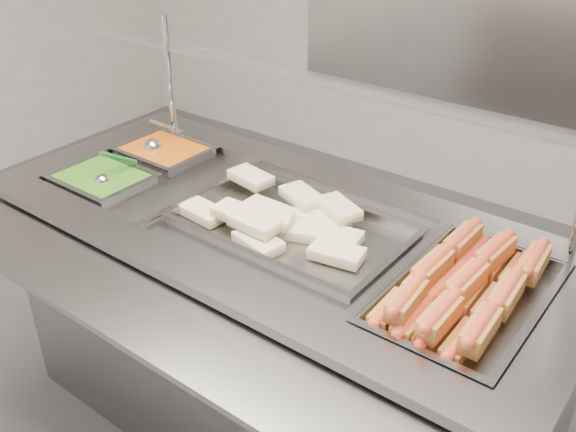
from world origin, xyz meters
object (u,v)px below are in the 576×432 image
Objects in this scene: pan_wraps at (291,231)px; serving_spoon at (106,177)px; pan_hotdogs at (465,305)px; sneeze_guard at (319,84)px; steam_counter at (276,332)px; ladle at (154,146)px.

pan_wraps is 0.70m from serving_spoon.
pan_hotdogs is 1.27m from serving_spoon.
sneeze_guard is at bearing 30.13° from serving_spoon.
sneeze_guard is at bearing 89.20° from steam_counter.
steam_counter is at bearing -11.60° from ladle.
serving_spoon is at bearing -167.11° from steam_counter.
pan_hotdogs and pan_wraps have the same top height.
sneeze_guard is 2.41× the size of pan_wraps.
ladle reaches higher than steam_counter.
pan_hotdogs is at bearing -6.49° from ladle.
steam_counter is 3.41× the size of pan_hotdogs.
steam_counter is 0.86m from sneeze_guard.
steam_counter is 0.79m from serving_spoon.
steam_counter is 10.47× the size of serving_spoon.
sneeze_guard is at bearing 6.52° from ladle.
pan_hotdogs is at bearing -20.08° from sneeze_guard.
pan_hotdogs is at bearing 6.09° from serving_spoon.
pan_wraps is at bearing -0.80° from steam_counter.
pan_hotdogs reaches higher than steam_counter.
serving_spoon is at bearing -173.91° from pan_hotdogs.
pan_hotdogs is 3.07× the size of serving_spoon.
sneeze_guard reaches higher than steam_counter.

